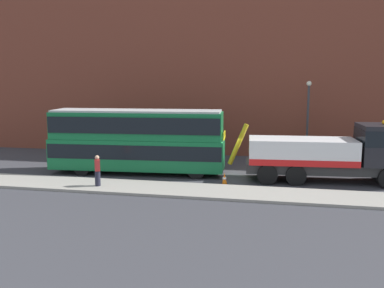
# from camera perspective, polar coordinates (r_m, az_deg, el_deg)

# --- Properties ---
(ground_plane) EXTENTS (120.00, 120.00, 0.00)m
(ground_plane) POSITION_cam_1_polar(r_m,az_deg,el_deg) (26.69, 5.81, -4.28)
(ground_plane) COLOR #38383D
(near_kerb) EXTENTS (60.00, 2.80, 0.15)m
(near_kerb) POSITION_cam_1_polar(r_m,az_deg,el_deg) (22.62, 4.74, -6.48)
(near_kerb) COLOR gray
(near_kerb) RESTS_ON ground_plane
(building_facade) EXTENTS (60.00, 1.50, 16.00)m
(building_facade) POSITION_cam_1_polar(r_m,az_deg,el_deg) (33.65, 7.36, 12.23)
(building_facade) COLOR brown
(building_facade) RESTS_ON ground_plane
(recovery_tow_truck) EXTENTS (10.22, 3.27, 3.67)m
(recovery_tow_truck) POSITION_cam_1_polar(r_m,az_deg,el_deg) (26.04, 18.36, -1.07)
(recovery_tow_truck) COLOR #2D2D2D
(recovery_tow_truck) RESTS_ON ground_plane
(double_decker_bus) EXTENTS (11.17, 3.33, 4.06)m
(double_decker_bus) POSITION_cam_1_polar(r_m,az_deg,el_deg) (27.17, -7.35, 0.71)
(double_decker_bus) COLOR #146B38
(double_decker_bus) RESTS_ON ground_plane
(pedestrian_onlooker) EXTENTS (0.42, 0.48, 1.71)m
(pedestrian_onlooker) POSITION_cam_1_polar(r_m,az_deg,el_deg) (23.96, -12.55, -3.55)
(pedestrian_onlooker) COLOR #232333
(pedestrian_onlooker) RESTS_ON near_kerb
(traffic_cone_near_bus) EXTENTS (0.36, 0.36, 0.72)m
(traffic_cone_near_bus) POSITION_cam_1_polar(r_m,az_deg,el_deg) (24.36, 4.38, -4.72)
(traffic_cone_near_bus) COLOR orange
(traffic_cone_near_bus) RESTS_ON ground_plane
(street_lamp) EXTENTS (0.36, 0.36, 5.83)m
(street_lamp) POSITION_cam_1_polar(r_m,az_deg,el_deg) (31.47, 15.25, 3.85)
(street_lamp) COLOR #38383D
(street_lamp) RESTS_ON ground_plane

